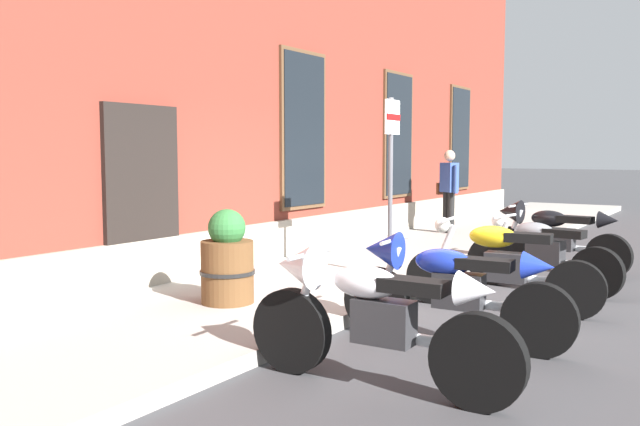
# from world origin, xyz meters

# --- Properties ---
(ground_plane) EXTENTS (140.00, 140.00, 0.00)m
(ground_plane) POSITION_xyz_m (0.00, 0.00, 0.00)
(ground_plane) COLOR #38383A
(sidewalk) EXTENTS (29.52, 2.77, 0.14)m
(sidewalk) POSITION_xyz_m (0.00, 1.38, 0.07)
(sidewalk) COLOR gray
(sidewalk) RESTS_ON ground_plane
(motorcycle_white_sport) EXTENTS (0.62, 2.17, 1.04)m
(motorcycle_white_sport) POSITION_xyz_m (-2.86, -0.98, 0.57)
(motorcycle_white_sport) COLOR black
(motorcycle_white_sport) RESTS_ON ground_plane
(motorcycle_blue_sport) EXTENTS (0.62, 2.15, 1.00)m
(motorcycle_blue_sport) POSITION_xyz_m (-1.48, -1.00, 0.55)
(motorcycle_blue_sport) COLOR black
(motorcycle_blue_sport) RESTS_ON ground_plane
(motorcycle_yellow_naked) EXTENTS (0.62, 2.16, 1.01)m
(motorcycle_yellow_naked) POSITION_xyz_m (0.04, -1.01, 0.49)
(motorcycle_yellow_naked) COLOR black
(motorcycle_yellow_naked) RESTS_ON ground_plane
(motorcycle_grey_naked) EXTENTS (0.62, 1.99, 0.94)m
(motorcycle_grey_naked) POSITION_xyz_m (1.33, -1.11, 0.47)
(motorcycle_grey_naked) COLOR black
(motorcycle_grey_naked) RESTS_ON ground_plane
(motorcycle_black_sport) EXTENTS (0.62, 2.12, 1.03)m
(motorcycle_black_sport) POSITION_xyz_m (2.80, -0.85, 0.56)
(motorcycle_black_sport) COLOR black
(motorcycle_black_sport) RESTS_ON ground_plane
(pedestrian_blue_top) EXTENTS (0.44, 0.58, 1.66)m
(pedestrian_blue_top) POSITION_xyz_m (5.39, 1.78, 1.07)
(pedestrian_blue_top) COLOR black
(pedestrian_blue_top) RESTS_ON sidewalk
(parking_sign) EXTENTS (0.36, 0.07, 2.31)m
(parking_sign) POSITION_xyz_m (0.64, 0.63, 1.63)
(parking_sign) COLOR #4C4C51
(parking_sign) RESTS_ON sidewalk
(barrel_planter) EXTENTS (0.59, 0.59, 1.01)m
(barrel_planter) POSITION_xyz_m (-1.77, 1.34, 0.58)
(barrel_planter) COLOR brown
(barrel_planter) RESTS_ON sidewalk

